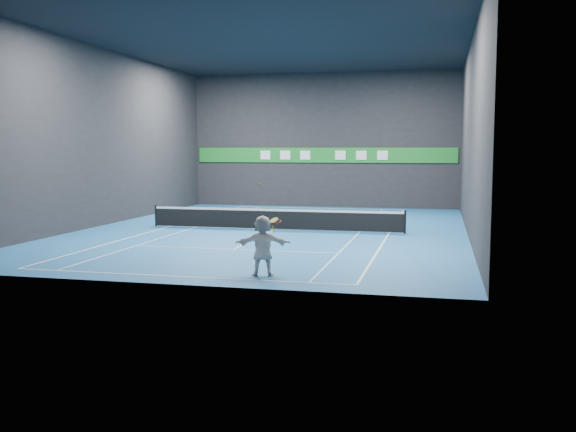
% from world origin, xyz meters
% --- Properties ---
extents(ground, '(26.00, 26.00, 0.00)m').
position_xyz_m(ground, '(0.00, 0.00, 0.00)').
color(ground, '#1C5C9A').
rests_on(ground, ground).
extents(ceiling, '(26.00, 26.00, 0.00)m').
position_xyz_m(ceiling, '(0.00, 0.00, 9.00)').
color(ceiling, black).
rests_on(ceiling, ground).
extents(wall_back, '(18.00, 0.10, 9.00)m').
position_xyz_m(wall_back, '(0.00, 13.00, 4.50)').
color(wall_back, black).
rests_on(wall_back, ground).
extents(wall_front, '(18.00, 0.10, 9.00)m').
position_xyz_m(wall_front, '(0.00, -13.00, 4.50)').
color(wall_front, black).
rests_on(wall_front, ground).
extents(wall_left, '(0.10, 26.00, 9.00)m').
position_xyz_m(wall_left, '(-9.00, 0.00, 4.50)').
color(wall_left, black).
rests_on(wall_left, ground).
extents(wall_right, '(0.10, 26.00, 9.00)m').
position_xyz_m(wall_right, '(9.00, 0.00, 4.50)').
color(wall_right, black).
rests_on(wall_right, ground).
extents(baseline_near, '(10.98, 0.08, 0.01)m').
position_xyz_m(baseline_near, '(0.00, -11.89, 0.00)').
color(baseline_near, white).
rests_on(baseline_near, ground).
extents(baseline_far, '(10.98, 0.08, 0.01)m').
position_xyz_m(baseline_far, '(0.00, 11.89, 0.00)').
color(baseline_far, white).
rests_on(baseline_far, ground).
extents(sideline_doubles_left, '(0.08, 23.78, 0.01)m').
position_xyz_m(sideline_doubles_left, '(-5.49, 0.00, 0.00)').
color(sideline_doubles_left, white).
rests_on(sideline_doubles_left, ground).
extents(sideline_doubles_right, '(0.08, 23.78, 0.01)m').
position_xyz_m(sideline_doubles_right, '(5.49, 0.00, 0.00)').
color(sideline_doubles_right, white).
rests_on(sideline_doubles_right, ground).
extents(sideline_singles_left, '(0.06, 23.78, 0.01)m').
position_xyz_m(sideline_singles_left, '(-4.11, 0.00, 0.00)').
color(sideline_singles_left, white).
rests_on(sideline_singles_left, ground).
extents(sideline_singles_right, '(0.06, 23.78, 0.01)m').
position_xyz_m(sideline_singles_right, '(4.11, 0.00, 0.00)').
color(sideline_singles_right, white).
rests_on(sideline_singles_right, ground).
extents(service_line_near, '(8.23, 0.06, 0.01)m').
position_xyz_m(service_line_near, '(0.00, -6.40, 0.00)').
color(service_line_near, white).
rests_on(service_line_near, ground).
extents(service_line_far, '(8.23, 0.06, 0.01)m').
position_xyz_m(service_line_far, '(0.00, 6.40, 0.00)').
color(service_line_far, white).
rests_on(service_line_far, ground).
extents(center_service_line, '(0.06, 12.80, 0.01)m').
position_xyz_m(center_service_line, '(0.00, 0.00, 0.00)').
color(center_service_line, white).
rests_on(center_service_line, ground).
extents(player, '(1.80, 0.93, 1.85)m').
position_xyz_m(player, '(2.52, -11.14, 0.93)').
color(player, white).
rests_on(player, ground).
extents(tennis_ball, '(0.07, 0.07, 0.07)m').
position_xyz_m(tennis_ball, '(2.40, -11.00, 2.78)').
color(tennis_ball, '#B8DD24').
rests_on(tennis_ball, player).
extents(tennis_net, '(12.50, 0.10, 1.07)m').
position_xyz_m(tennis_net, '(0.00, 0.00, 0.54)').
color(tennis_net, black).
rests_on(tennis_net, ground).
extents(sponsor_banner, '(17.64, 0.11, 1.00)m').
position_xyz_m(sponsor_banner, '(0.00, 12.93, 3.50)').
color(sponsor_banner, '#1C8129').
rests_on(sponsor_banner, wall_back).
extents(tennis_racket, '(0.43, 0.36, 0.51)m').
position_xyz_m(tennis_racket, '(2.92, -11.10, 1.64)').
color(tennis_racket, red).
rests_on(tennis_racket, player).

